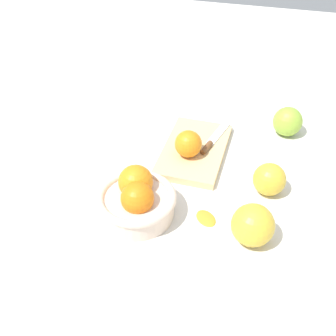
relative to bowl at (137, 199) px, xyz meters
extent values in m
plane|color=silver|center=(0.14, -0.12, -0.04)|extent=(2.40, 2.40, 0.00)
cylinder|color=beige|center=(0.00, 0.00, -0.02)|extent=(0.15, 0.15, 0.05)
torus|color=beige|center=(0.00, 0.00, 0.01)|extent=(0.16, 0.16, 0.02)
sphere|color=orange|center=(-0.02, -0.01, 0.02)|extent=(0.07, 0.07, 0.07)
sphere|color=orange|center=(0.03, 0.01, 0.02)|extent=(0.07, 0.07, 0.07)
cube|color=#DBB77F|center=(0.23, -0.07, -0.03)|extent=(0.25, 0.15, 0.02)
sphere|color=orange|center=(0.20, -0.06, 0.01)|extent=(0.06, 0.06, 0.06)
cube|color=silver|center=(0.30, -0.12, -0.02)|extent=(0.11, 0.05, 0.00)
cylinder|color=brown|center=(0.23, -0.10, -0.02)|extent=(0.05, 0.02, 0.01)
sphere|color=gold|center=(-0.01, -0.24, 0.00)|extent=(0.08, 0.08, 0.08)
sphere|color=#8EB738|center=(0.38, -0.28, 0.00)|extent=(0.08, 0.08, 0.08)
sphere|color=gold|center=(0.14, -0.26, 0.00)|extent=(0.07, 0.07, 0.07)
ellipsoid|color=orange|center=(0.02, -0.14, -0.04)|extent=(0.06, 0.06, 0.01)
camera|label=1|loc=(-0.59, -0.22, 0.60)|focal=45.58mm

